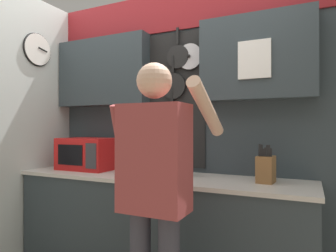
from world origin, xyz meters
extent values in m
cube|color=#2D383D|center=(0.00, 0.00, 0.43)|extent=(2.38, 0.58, 0.85)
cube|color=beige|center=(0.00, 0.00, 0.87)|extent=(2.41, 0.61, 0.03)
cube|color=#2D383D|center=(0.00, 0.31, 1.25)|extent=(2.98, 0.04, 2.50)
cube|color=maroon|center=(0.00, 0.28, 2.32)|extent=(2.94, 0.02, 0.36)
cube|color=#2D383D|center=(-0.70, 0.21, 1.81)|extent=(0.98, 0.16, 0.65)
cube|color=#2D383D|center=(0.76, 0.21, 1.81)|extent=(0.86, 0.16, 0.65)
cube|color=black|center=(0.06, 0.28, 1.52)|extent=(0.53, 0.01, 1.19)
cylinder|color=black|center=(0.08, 0.25, 1.90)|extent=(0.21, 0.02, 0.21)
cube|color=black|center=(0.08, 0.25, 2.07)|extent=(0.02, 0.02, 0.15)
cylinder|color=black|center=(0.04, 0.25, 1.64)|extent=(0.23, 0.02, 0.23)
cube|color=black|center=(0.04, 0.25, 1.83)|extent=(0.02, 0.02, 0.15)
cylinder|color=#B7B7BC|center=(0.03, 0.25, 1.36)|extent=(0.26, 0.02, 0.26)
cube|color=black|center=(0.03, 0.25, 1.56)|extent=(0.02, 0.02, 0.14)
cylinder|color=silver|center=(0.19, 0.25, 1.89)|extent=(0.22, 0.01, 0.22)
sphere|color=black|center=(0.19, 0.24, 1.89)|extent=(0.03, 0.03, 0.03)
cylinder|color=red|center=(-0.02, 0.25, 1.19)|extent=(0.01, 0.01, 0.17)
ellipsoid|color=red|center=(-0.02, 0.25, 1.08)|extent=(0.05, 0.01, 0.05)
cylinder|color=silver|center=(0.06, 0.25, 1.17)|extent=(0.01, 0.01, 0.21)
ellipsoid|color=silver|center=(0.06, 0.25, 1.05)|extent=(0.05, 0.01, 0.04)
cylinder|color=black|center=(0.14, 0.25, 1.18)|extent=(0.01, 0.01, 0.19)
ellipsoid|color=black|center=(0.14, 0.25, 1.07)|extent=(0.05, 0.01, 0.05)
cube|color=white|center=(0.76, 0.12, 1.78)|extent=(0.24, 0.02, 0.28)
cube|color=silver|center=(-1.22, -0.41, 1.25)|extent=(0.04, 1.60, 2.50)
cylinder|color=white|center=(-1.19, -0.14, 2.01)|extent=(0.02, 0.29, 0.29)
torus|color=black|center=(-1.19, -0.14, 2.01)|extent=(0.02, 0.31, 0.31)
cube|color=black|center=(-1.18, -0.09, 2.02)|extent=(0.01, 0.10, 0.03)
cube|color=red|center=(-0.74, 0.05, 1.03)|extent=(0.51, 0.35, 0.29)
cube|color=black|center=(-0.79, -0.13, 1.03)|extent=(0.28, 0.01, 0.18)
cube|color=#333338|center=(-0.56, -0.13, 1.03)|extent=(0.11, 0.01, 0.22)
cube|color=brown|center=(0.85, 0.05, 0.98)|extent=(0.12, 0.16, 0.19)
cylinder|color=black|center=(0.81, 0.01, 1.11)|extent=(0.02, 0.03, 0.09)
cylinder|color=black|center=(0.82, 0.01, 1.11)|extent=(0.02, 0.03, 0.08)
cylinder|color=black|center=(0.84, 0.01, 1.10)|extent=(0.02, 0.03, 0.06)
cylinder|color=black|center=(0.85, 0.01, 1.10)|extent=(0.02, 0.03, 0.06)
cylinder|color=black|center=(0.86, 0.01, 1.11)|extent=(0.02, 0.04, 0.08)
cylinder|color=black|center=(0.87, 0.01, 1.11)|extent=(0.02, 0.03, 0.08)
cylinder|color=black|center=(0.89, 0.01, 1.10)|extent=(0.02, 0.03, 0.06)
cylinder|color=white|center=(0.24, 0.05, 0.96)|extent=(0.12, 0.12, 0.15)
cylinder|color=silver|center=(0.24, 0.03, 1.09)|extent=(0.05, 0.05, 0.28)
cylinder|color=tan|center=(0.23, 0.06, 1.07)|extent=(0.04, 0.06, 0.25)
cylinder|color=black|center=(0.25, 0.05, 1.07)|extent=(0.01, 0.02, 0.25)
cylinder|color=tan|center=(0.22, 0.07, 1.09)|extent=(0.07, 0.04, 0.30)
cylinder|color=silver|center=(0.23, 0.04, 1.09)|extent=(0.02, 0.05, 0.29)
cylinder|color=tan|center=(0.24, 0.05, 1.08)|extent=(0.06, 0.04, 0.27)
cylinder|color=silver|center=(0.23, 0.02, 1.04)|extent=(0.04, 0.02, 0.19)
cylinder|color=red|center=(0.23, 0.05, 1.09)|extent=(0.02, 0.03, 0.30)
cube|color=#993D3D|center=(0.34, -0.68, 1.10)|extent=(0.38, 0.22, 0.60)
sphere|color=#DBAD8E|center=(0.34, -0.68, 1.53)|extent=(0.20, 0.20, 0.20)
cylinder|color=#993D3D|center=(0.11, -0.64, 1.15)|extent=(0.08, 0.22, 0.54)
cylinder|color=#DBAD8E|center=(0.57, -0.45, 1.38)|extent=(0.08, 0.50, 0.34)
camera|label=1|loc=(1.13, -2.15, 1.27)|focal=32.00mm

